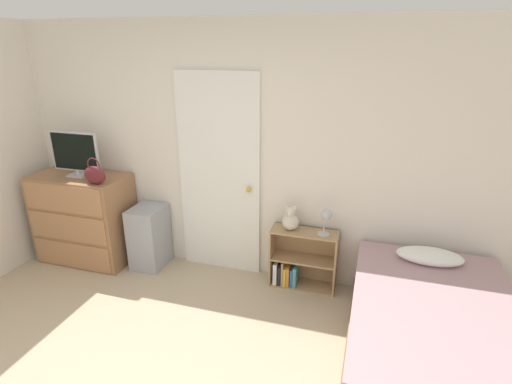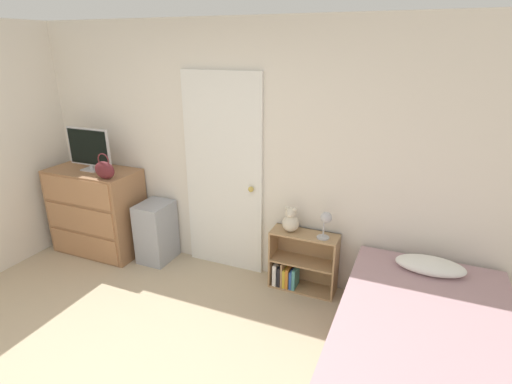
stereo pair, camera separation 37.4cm
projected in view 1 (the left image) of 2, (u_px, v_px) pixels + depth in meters
wall_back at (218, 153)px, 4.04m from camera, size 10.00×0.06×2.55m
door_closed at (219, 177)px, 4.06m from camera, size 0.86×0.09×2.08m
dresser at (85, 218)px, 4.43m from camera, size 1.02×0.54×0.99m
tv at (75, 153)px, 4.17m from camera, size 0.56×0.16×0.47m
handbag at (95, 175)px, 3.96m from camera, size 0.24×0.11×0.27m
storage_bin at (149, 237)px, 4.34m from camera, size 0.33×0.40×0.68m
bookshelf at (299, 262)px, 4.00m from camera, size 0.66×0.24×0.61m
teddy_bear at (290, 219)px, 3.86m from camera, size 0.17×0.17×0.25m
desk_lamp at (326, 217)px, 3.70m from camera, size 0.13×0.13×0.27m
bed at (432, 336)px, 2.96m from camera, size 1.22×1.84×0.65m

